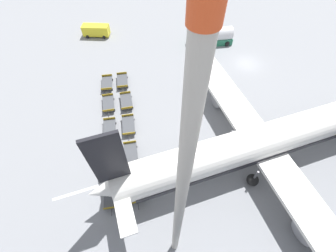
{
  "coord_description": "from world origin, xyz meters",
  "views": [
    {
      "loc": [
        28.25,
        -19.42,
        23.93
      ],
      "look_at": [
        11.52,
        -16.0,
        1.52
      ],
      "focal_mm": 24.0,
      "sensor_mm": 36.0,
      "label": 1
    }
  ],
  "objects": [
    {
      "name": "apron_light_mast",
      "position": [
        24.6,
        -18.03,
        15.53
      ],
      "size": [
        2.0,
        0.7,
        28.02
      ],
      "color": "#ADA89E",
      "rests_on": "ground_plane"
    },
    {
      "name": "fuel_tanker_primary",
      "position": [
        -7.1,
        -3.68,
        1.35
      ],
      "size": [
        3.64,
        7.69,
        3.17
      ],
      "color": "#2D8C5B",
      "rests_on": "ground_plane"
    },
    {
      "name": "baggage_dolly_row_mid_a_col_e",
      "position": [
        18.44,
        -20.99,
        0.48
      ],
      "size": [
        3.88,
        1.77,
        0.92
      ],
      "color": "#424449",
      "rests_on": "ground_plane"
    },
    {
      "name": "baggage_dolly_row_near_col_e",
      "position": [
        18.5,
        -23.56,
        0.48
      ],
      "size": [
        3.89,
        1.83,
        0.92
      ],
      "color": "#424449",
      "rests_on": "ground_plane"
    },
    {
      "name": "baggage_dolly_row_near_col_b",
      "position": [
        5.13,
        -23.36,
        0.48
      ],
      "size": [
        3.86,
        1.72,
        0.92
      ],
      "color": "#424449",
      "rests_on": "ground_plane"
    },
    {
      "name": "service_van",
      "position": [
        -13.92,
        -24.77,
        1.14
      ],
      "size": [
        3.09,
        5.2,
        2.09
      ],
      "color": "yellow",
      "rests_on": "ground_plane"
    },
    {
      "name": "baggage_dolly_row_near_col_c",
      "position": [
        9.68,
        -23.4,
        0.48
      ],
      "size": [
        3.89,
        1.82,
        0.92
      ],
      "color": "#424449",
      "rests_on": "ground_plane"
    },
    {
      "name": "stand_guidance_stripe",
      "position": [
        15.67,
        -14.04,
        0.0
      ],
      "size": [
        4.29,
        31.82,
        0.01
      ],
      "color": "white",
      "rests_on": "ground_plane"
    },
    {
      "name": "baggage_dolly_row_near_col_a",
      "position": [
        0.76,
        -23.39,
        0.48
      ],
      "size": [
        3.9,
        1.84,
        0.92
      ],
      "color": "#424449",
      "rests_on": "ground_plane"
    },
    {
      "name": "baggage_dolly_row_mid_a_col_b",
      "position": [
        5.19,
        -20.81,
        0.48
      ],
      "size": [
        3.86,
        1.73,
        0.92
      ],
      "color": "#424449",
      "rests_on": "ground_plane"
    },
    {
      "name": "baggage_dolly_row_near_col_d",
      "position": [
        14.15,
        -23.38,
        0.48
      ],
      "size": [
        3.86,
        1.72,
        0.92
      ],
      "color": "#424449",
      "rests_on": "ground_plane"
    },
    {
      "name": "ground_plane",
      "position": [
        0.0,
        0.0,
        0.0
      ],
      "size": [
        500.0,
        500.0,
        0.0
      ],
      "primitive_type": "plane",
      "color": "gray"
    },
    {
      "name": "baggage_dolly_row_mid_a_col_c",
      "position": [
        9.59,
        -20.93,
        0.48
      ],
      "size": [
        3.89,
        1.79,
        0.92
      ],
      "color": "#424449",
      "rests_on": "ground_plane"
    },
    {
      "name": "baggage_dolly_row_mid_a_col_a",
      "position": [
        0.69,
        -21.03,
        0.48
      ],
      "size": [
        3.89,
        1.8,
        0.92
      ],
      "color": "#424449",
      "rests_on": "ground_plane"
    },
    {
      "name": "baggage_dolly_row_mid_a_col_d",
      "position": [
        13.99,
        -21.06,
        0.48
      ],
      "size": [
        3.88,
        1.77,
        0.92
      ],
      "color": "#424449",
      "rests_on": "ground_plane"
    },
    {
      "name": "airplane",
      "position": [
        16.97,
        -5.54,
        3.38
      ],
      "size": [
        34.16,
        40.23,
        11.77
      ],
      "color": "white",
      "rests_on": "ground_plane"
    }
  ]
}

